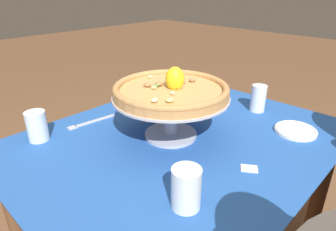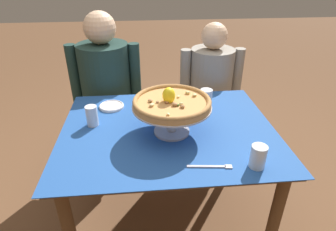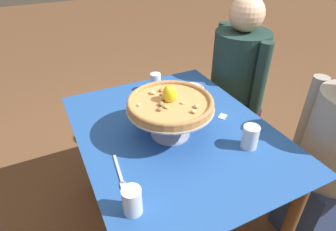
{
  "view_description": "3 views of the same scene",
  "coord_description": "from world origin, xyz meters",
  "px_view_note": "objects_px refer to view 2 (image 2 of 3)",
  "views": [
    {
      "loc": [
        0.72,
        0.62,
        1.25
      ],
      "look_at": [
        -0.01,
        -0.07,
        0.79
      ],
      "focal_mm": 31.55,
      "sensor_mm": 36.0,
      "label": 1
    },
    {
      "loc": [
        -0.13,
        -1.31,
        1.55
      ],
      "look_at": [
        -0.0,
        -0.04,
        0.84
      ],
      "focal_mm": 30.17,
      "sensor_mm": 36.0,
      "label": 2
    },
    {
      "loc": [
        1.0,
        -0.53,
        1.58
      ],
      "look_at": [
        -0.03,
        -0.02,
        0.81
      ],
      "focal_mm": 30.09,
      "sensor_mm": 36.0,
      "label": 3
    }
  ],
  "objects_px": {
    "water_glass_front_right": "(258,158)",
    "dinner_fork": "(212,167)",
    "water_glass_side_left": "(92,117)",
    "side_plate": "(112,106)",
    "pizza": "(172,102)",
    "diner_left": "(107,96)",
    "diner_right": "(209,99)",
    "sugar_packet": "(165,105)",
    "pizza_stand": "(172,114)",
    "water_glass_back_right": "(206,99)"
  },
  "relations": [
    {
      "from": "water_glass_front_right",
      "to": "dinner_fork",
      "type": "xyz_separation_m",
      "value": [
        -0.2,
        0.01,
        -0.05
      ]
    },
    {
      "from": "water_glass_side_left",
      "to": "dinner_fork",
      "type": "distance_m",
      "value": 0.72
    },
    {
      "from": "pizza",
      "to": "water_glass_side_left",
      "type": "bearing_deg",
      "value": 165.06
    },
    {
      "from": "diner_left",
      "to": "diner_right",
      "type": "height_order",
      "value": "diner_left"
    },
    {
      "from": "dinner_fork",
      "to": "pizza",
      "type": "bearing_deg",
      "value": 116.0
    },
    {
      "from": "pizza",
      "to": "diner_left",
      "type": "height_order",
      "value": "diner_left"
    },
    {
      "from": "pizza",
      "to": "water_glass_front_right",
      "type": "height_order",
      "value": "pizza"
    },
    {
      "from": "water_glass_front_right",
      "to": "diner_right",
      "type": "distance_m",
      "value": 1.09
    },
    {
      "from": "sugar_packet",
      "to": "side_plate",
      "type": "bearing_deg",
      "value": 179.41
    },
    {
      "from": "water_glass_side_left",
      "to": "sugar_packet",
      "type": "xyz_separation_m",
      "value": [
        0.42,
        0.2,
        -0.05
      ]
    },
    {
      "from": "diner_right",
      "to": "water_glass_back_right",
      "type": "bearing_deg",
      "value": -107.29
    },
    {
      "from": "sugar_packet",
      "to": "diner_left",
      "type": "xyz_separation_m",
      "value": [
        -0.41,
        0.42,
        -0.11
      ]
    },
    {
      "from": "water_glass_side_left",
      "to": "side_plate",
      "type": "height_order",
      "value": "water_glass_side_left"
    },
    {
      "from": "dinner_fork",
      "to": "diner_right",
      "type": "bearing_deg",
      "value": 77.18
    },
    {
      "from": "water_glass_back_right",
      "to": "diner_right",
      "type": "relative_size",
      "value": 0.1
    },
    {
      "from": "water_glass_front_right",
      "to": "diner_left",
      "type": "relative_size",
      "value": 0.09
    },
    {
      "from": "diner_left",
      "to": "water_glass_side_left",
      "type": "bearing_deg",
      "value": -90.96
    },
    {
      "from": "water_glass_side_left",
      "to": "diner_left",
      "type": "relative_size",
      "value": 0.09
    },
    {
      "from": "pizza_stand",
      "to": "sugar_packet",
      "type": "bearing_deg",
      "value": 91.76
    },
    {
      "from": "pizza",
      "to": "side_plate",
      "type": "height_order",
      "value": "pizza"
    },
    {
      "from": "water_glass_back_right",
      "to": "dinner_fork",
      "type": "xyz_separation_m",
      "value": [
        -0.1,
        -0.59,
        -0.05
      ]
    },
    {
      "from": "pizza",
      "to": "side_plate",
      "type": "distance_m",
      "value": 0.5
    },
    {
      "from": "pizza_stand",
      "to": "side_plate",
      "type": "height_order",
      "value": "pizza_stand"
    },
    {
      "from": "water_glass_side_left",
      "to": "sugar_packet",
      "type": "height_order",
      "value": "water_glass_side_left"
    },
    {
      "from": "diner_right",
      "to": "dinner_fork",
      "type": "bearing_deg",
      "value": -102.82
    },
    {
      "from": "side_plate",
      "to": "water_glass_front_right",
      "type": "bearing_deg",
      "value": -42.87
    },
    {
      "from": "water_glass_front_right",
      "to": "dinner_fork",
      "type": "height_order",
      "value": "water_glass_front_right"
    },
    {
      "from": "water_glass_front_right",
      "to": "sugar_packet",
      "type": "bearing_deg",
      "value": 119.24
    },
    {
      "from": "water_glass_side_left",
      "to": "sugar_packet",
      "type": "relative_size",
      "value": 2.32
    },
    {
      "from": "water_glass_back_right",
      "to": "side_plate",
      "type": "bearing_deg",
      "value": 176.29
    },
    {
      "from": "pizza",
      "to": "diner_left",
      "type": "bearing_deg",
      "value": 119.58
    },
    {
      "from": "water_glass_back_right",
      "to": "diner_right",
      "type": "height_order",
      "value": "diner_right"
    },
    {
      "from": "water_glass_side_left",
      "to": "diner_left",
      "type": "height_order",
      "value": "diner_left"
    },
    {
      "from": "water_glass_front_right",
      "to": "diner_right",
      "type": "height_order",
      "value": "diner_right"
    },
    {
      "from": "pizza_stand",
      "to": "sugar_packet",
      "type": "relative_size",
      "value": 8.2
    },
    {
      "from": "pizza_stand",
      "to": "water_glass_side_left",
      "type": "bearing_deg",
      "value": 165.09
    },
    {
      "from": "water_glass_front_right",
      "to": "side_plate",
      "type": "height_order",
      "value": "water_glass_front_right"
    },
    {
      "from": "water_glass_back_right",
      "to": "side_plate",
      "type": "height_order",
      "value": "water_glass_back_right"
    },
    {
      "from": "pizza_stand",
      "to": "diner_left",
      "type": "xyz_separation_m",
      "value": [
        -0.42,
        0.74,
        -0.22
      ]
    },
    {
      "from": "water_glass_back_right",
      "to": "diner_left",
      "type": "height_order",
      "value": "diner_left"
    },
    {
      "from": "water_glass_back_right",
      "to": "dinner_fork",
      "type": "distance_m",
      "value": 0.6
    },
    {
      "from": "pizza_stand",
      "to": "water_glass_back_right",
      "type": "distance_m",
      "value": 0.38
    },
    {
      "from": "pizza_stand",
      "to": "diner_left",
      "type": "height_order",
      "value": "diner_left"
    },
    {
      "from": "side_plate",
      "to": "sugar_packet",
      "type": "relative_size",
      "value": 3.07
    },
    {
      "from": "dinner_fork",
      "to": "diner_right",
      "type": "height_order",
      "value": "diner_right"
    },
    {
      "from": "water_glass_front_right",
      "to": "diner_left",
      "type": "xyz_separation_m",
      "value": [
        -0.77,
        1.06,
        -0.16
      ]
    },
    {
      "from": "water_glass_front_right",
      "to": "dinner_fork",
      "type": "distance_m",
      "value": 0.2
    },
    {
      "from": "pizza_stand",
      "to": "water_glass_back_right",
      "type": "xyz_separation_m",
      "value": [
        0.25,
        0.28,
        -0.06
      ]
    },
    {
      "from": "pizza",
      "to": "water_glass_front_right",
      "type": "xyz_separation_m",
      "value": [
        0.35,
        -0.32,
        -0.13
      ]
    },
    {
      "from": "pizza_stand",
      "to": "diner_left",
      "type": "relative_size",
      "value": 0.33
    }
  ]
}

